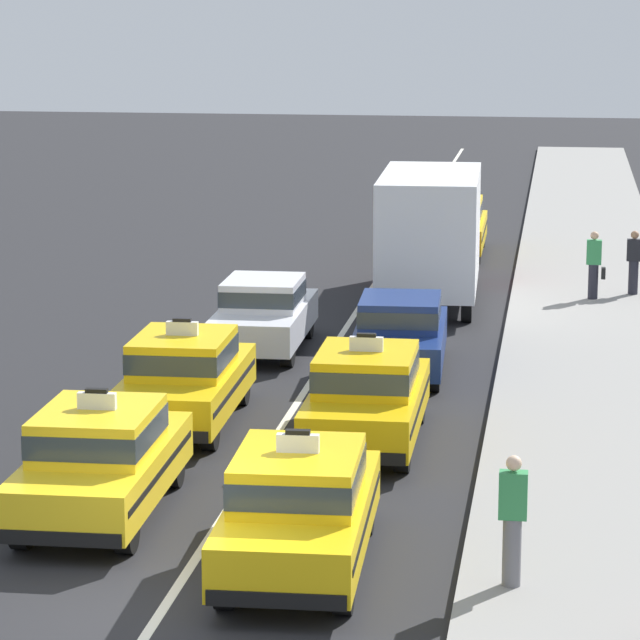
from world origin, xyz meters
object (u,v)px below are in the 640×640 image
(taxi_right_nearest, at_px, (299,507))
(sedan_right_third, at_px, (400,333))
(taxi_right_fifth, at_px, (453,225))
(pedestrian_near_crosswalk, at_px, (634,262))
(taxi_left_second, at_px, (184,377))
(pedestrian_by_storefront, at_px, (594,265))
(taxi_right_second, at_px, (367,395))
(box_truck_right_fourth, at_px, (431,231))
(taxi_left_nearest, at_px, (100,459))
(pedestrian_mid_block, at_px, (513,520))
(sedan_left_third, at_px, (264,312))

(taxi_right_nearest, relative_size, sedan_right_third, 1.06)
(sedan_right_third, xyz_separation_m, taxi_right_fifth, (0.04, 15.00, 0.03))
(taxi_right_fifth, height_order, pedestrian_near_crosswalk, taxi_right_fifth)
(taxi_left_second, height_order, pedestrian_by_storefront, taxi_left_second)
(taxi_right_second, height_order, taxi_right_fifth, same)
(taxi_left_second, relative_size, box_truck_right_fourth, 0.65)
(taxi_right_second, xyz_separation_m, taxi_right_fifth, (0.08, 20.26, 0.00))
(taxi_left_second, xyz_separation_m, taxi_right_second, (3.33, -0.79, 0.00))
(taxi_left_nearest, bearing_deg, taxi_right_fifth, 82.00)
(pedestrian_by_storefront, bearing_deg, box_truck_right_fourth, -176.75)
(taxi_left_second, xyz_separation_m, pedestrian_near_crosswalk, (8.30, 13.20, 0.07))
(box_truck_right_fourth, xyz_separation_m, pedestrian_mid_block, (2.64, -19.70, -0.76))
(taxi_left_second, distance_m, taxi_right_nearest, 7.62)
(taxi_left_nearest, xyz_separation_m, taxi_right_second, (3.38, 4.37, 0.00))
(sedan_left_third, xyz_separation_m, taxi_right_fifth, (3.11, 13.33, 0.03))
(taxi_right_nearest, height_order, taxi_right_fifth, same)
(taxi_right_nearest, xyz_separation_m, taxi_right_fifth, (0.24, 26.41, 0.00))
(taxi_left_nearest, relative_size, taxi_right_fifth, 1.00)
(pedestrian_near_crosswalk, bearing_deg, pedestrian_mid_block, -96.35)
(sedan_right_third, bearing_deg, taxi_left_nearest, -109.55)
(taxi_right_fifth, distance_m, pedestrian_by_storefront, 8.06)
(sedan_left_third, bearing_deg, sedan_right_third, -28.44)
(taxi_right_second, relative_size, sedan_right_third, 1.05)
(taxi_left_nearest, relative_size, pedestrian_near_crosswalk, 2.90)
(taxi_left_nearest, bearing_deg, taxi_right_second, 52.27)
(sedan_right_third, height_order, taxi_right_fifth, taxi_right_fifth)
(sedan_left_third, relative_size, sedan_right_third, 0.99)
(taxi_right_second, height_order, pedestrian_near_crosswalk, taxi_right_second)
(sedan_left_third, bearing_deg, taxi_left_nearest, -91.75)
(taxi_right_nearest, bearing_deg, taxi_right_fifth, 89.48)
(pedestrian_near_crosswalk, bearing_deg, taxi_left_second, -122.15)
(sedan_left_third, distance_m, pedestrian_near_crosswalk, 10.67)
(taxi_right_nearest, height_order, box_truck_right_fourth, box_truck_right_fourth)
(taxi_right_second, bearing_deg, sedan_right_third, 89.57)
(taxi_left_second, xyz_separation_m, pedestrian_by_storefront, (7.32, 12.43, 0.10))
(taxi_right_second, relative_size, box_truck_right_fourth, 0.65)
(taxi_right_fifth, bearing_deg, taxi_left_second, -99.93)
(box_truck_right_fourth, bearing_deg, taxi_right_nearest, -90.56)
(taxi_right_second, relative_size, pedestrian_mid_block, 2.67)
(pedestrian_near_crosswalk, bearing_deg, taxi_right_fifth, 127.91)
(pedestrian_near_crosswalk, bearing_deg, taxi_left_nearest, -114.45)
(taxi_right_nearest, distance_m, taxi_right_fifth, 26.41)
(box_truck_right_fourth, height_order, pedestrian_mid_block, box_truck_right_fourth)
(taxi_left_nearest, distance_m, pedestrian_by_storefront, 19.07)
(taxi_left_second, relative_size, taxi_right_second, 1.00)
(sedan_right_third, bearing_deg, taxi_left_second, -126.97)
(taxi_right_nearest, height_order, pedestrian_mid_block, taxi_right_nearest)
(taxi_right_nearest, distance_m, pedestrian_mid_block, 2.88)
(taxi_left_nearest, distance_m, pedestrian_near_crosswalk, 20.17)
(sedan_left_third, bearing_deg, taxi_right_second, -66.35)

